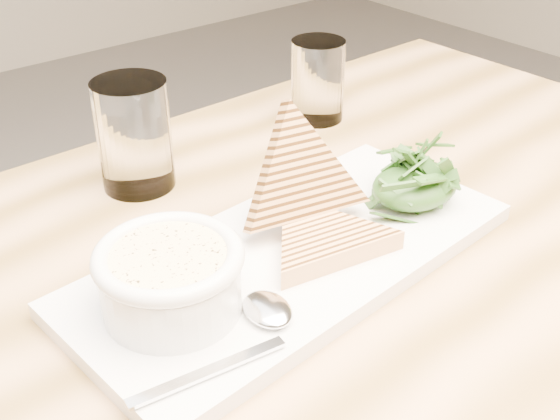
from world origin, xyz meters
TOP-DOWN VIEW (x-y plane):
  - table_top at (-0.18, 0.25)m, footprint 1.15×0.78m
  - table_leg_br at (0.34, 0.58)m, footprint 0.06×0.06m
  - platter at (-0.21, 0.27)m, footprint 0.44×0.22m
  - soup_bowl at (-0.34, 0.27)m, footprint 0.11×0.11m
  - soup at (-0.34, 0.27)m, footprint 0.10×0.10m
  - bowl_rim at (-0.34, 0.27)m, footprint 0.12×0.12m
  - sandwich_flat at (-0.19, 0.26)m, footprint 0.17×0.17m
  - sandwich_lean at (-0.18, 0.31)m, footprint 0.17×0.17m
  - salad_base at (-0.06, 0.26)m, footprint 0.10×0.08m
  - arugula_pile at (-0.06, 0.26)m, footprint 0.11×0.10m
  - spoon_bowl at (-0.29, 0.22)m, footprint 0.04×0.05m
  - spoon_handle at (-0.36, 0.19)m, footprint 0.13×0.03m
  - glass_near at (-0.25, 0.50)m, footprint 0.08×0.08m
  - glass_far at (0.02, 0.51)m, footprint 0.07×0.07m

SIDE VIEW (x-z plane):
  - table_leg_br at x=0.34m, z-range 0.00..0.71m
  - table_top at x=-0.18m, z-range 0.71..0.75m
  - platter at x=-0.21m, z-range 0.75..0.77m
  - spoon_handle at x=-0.36m, z-range 0.77..0.78m
  - spoon_bowl at x=-0.29m, z-range 0.77..0.78m
  - sandwich_flat at x=-0.19m, z-range 0.77..0.79m
  - salad_base at x=-0.06m, z-range 0.77..0.81m
  - soup_bowl at x=-0.34m, z-range 0.77..0.82m
  - arugula_pile at x=-0.06m, z-range 0.77..0.82m
  - glass_far at x=0.02m, z-range 0.75..0.86m
  - glass_near at x=-0.25m, z-range 0.75..0.87m
  - sandwich_lean at x=-0.18m, z-range 0.73..0.90m
  - soup at x=-0.34m, z-range 0.82..0.83m
  - bowl_rim at x=-0.34m, z-range 0.81..0.83m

